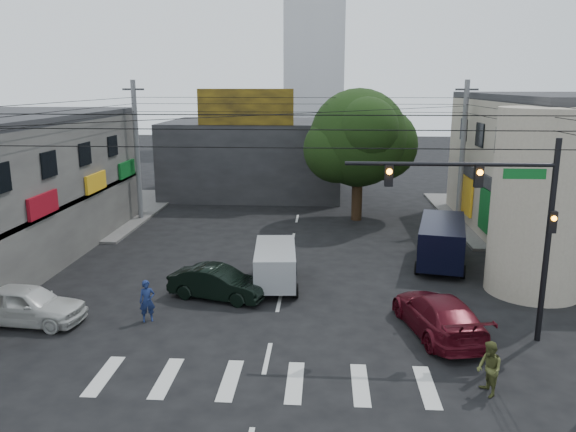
# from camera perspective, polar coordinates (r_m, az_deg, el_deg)

# --- Properties ---
(ground) EXTENTS (160.00, 160.00, 0.00)m
(ground) POSITION_cam_1_polar(r_m,az_deg,el_deg) (22.02, -1.31, -10.65)
(ground) COLOR black
(ground) RESTS_ON ground
(sidewalk_far_left) EXTENTS (16.00, 16.00, 0.15)m
(sidewalk_far_left) POSITION_cam_1_polar(r_m,az_deg,el_deg) (43.81, -23.22, 0.51)
(sidewalk_far_left) COLOR #514F4C
(sidewalk_far_left) RESTS_ON ground
(sidewalk_far_right) EXTENTS (16.00, 16.00, 0.15)m
(sidewalk_far_right) POSITION_cam_1_polar(r_m,az_deg,el_deg) (42.29, 26.17, -0.21)
(sidewalk_far_right) COLOR #514F4C
(sidewalk_far_right) RESTS_ON ground
(corner_column) EXTENTS (4.00, 4.00, 8.00)m
(corner_column) POSITION_cam_1_polar(r_m,az_deg,el_deg) (26.21, 24.21, 1.25)
(corner_column) COLOR gray
(corner_column) RESTS_ON ground
(building_far) EXTENTS (14.00, 10.00, 6.00)m
(building_far) POSITION_cam_1_polar(r_m,az_deg,el_deg) (46.80, -3.42, 5.96)
(building_far) COLOR #232326
(building_far) RESTS_ON ground
(billboard) EXTENTS (7.00, 0.30, 2.60)m
(billboard) POSITION_cam_1_polar(r_m,az_deg,el_deg) (41.59, -4.35, 10.98)
(billboard) COLOR olive
(billboard) RESTS_ON building_far
(street_tree) EXTENTS (6.40, 6.40, 8.70)m
(street_tree) POSITION_cam_1_polar(r_m,az_deg,el_deg) (37.28, 7.18, 7.84)
(street_tree) COLOR black
(street_tree) RESTS_ON ground
(traffic_gantry) EXTENTS (7.10, 0.35, 7.20)m
(traffic_gantry) POSITION_cam_1_polar(r_m,az_deg,el_deg) (20.39, 20.82, 0.79)
(traffic_gantry) COLOR black
(traffic_gantry) RESTS_ON ground
(utility_pole_far_left) EXTENTS (0.32, 0.32, 9.20)m
(utility_pole_far_left) POSITION_cam_1_polar(r_m,az_deg,el_deg) (38.34, -15.08, 6.33)
(utility_pole_far_left) COLOR #59595B
(utility_pole_far_left) RESTS_ON ground
(utility_pole_far_right) EXTENTS (0.32, 0.32, 9.20)m
(utility_pole_far_right) POSITION_cam_1_polar(r_m,az_deg,el_deg) (37.33, 17.29, 6.01)
(utility_pole_far_right) COLOR #59595B
(utility_pole_far_right) RESTS_ON ground
(dark_sedan) EXTENTS (3.67, 4.96, 1.38)m
(dark_sedan) POSITION_cam_1_polar(r_m,az_deg,el_deg) (24.18, -7.13, -6.76)
(dark_sedan) COLOR black
(dark_sedan) RESTS_ON ground
(white_compact) EXTENTS (2.61, 4.77, 1.51)m
(white_compact) POSITION_cam_1_polar(r_m,az_deg,el_deg) (23.77, -25.02, -8.15)
(white_compact) COLOR beige
(white_compact) RESTS_ON ground
(maroon_sedan) EXTENTS (4.26, 6.02, 1.49)m
(maroon_sedan) POSITION_cam_1_polar(r_m,az_deg,el_deg) (21.46, 15.01, -9.63)
(maroon_sedan) COLOR #470A14
(maroon_sedan) RESTS_ON ground
(silver_minivan) EXTENTS (4.50, 2.41, 1.82)m
(silver_minivan) POSITION_cam_1_polar(r_m,az_deg,el_deg) (25.32, -1.31, -5.20)
(silver_minivan) COLOR #A9ACB1
(silver_minivan) RESTS_ON ground
(navy_van) EXTENTS (6.42, 4.41, 2.22)m
(navy_van) POSITION_cam_1_polar(r_m,az_deg,el_deg) (29.31, 15.33, -2.70)
(navy_van) COLOR black
(navy_van) RESTS_ON ground
(traffic_officer) EXTENTS (0.87, 0.80, 1.64)m
(traffic_officer) POSITION_cam_1_polar(r_m,az_deg,el_deg) (22.41, -14.11, -8.37)
(traffic_officer) COLOR #15224C
(traffic_officer) RESTS_ON ground
(pedestrian_olive) EXTENTS (1.04, 0.93, 1.66)m
(pedestrian_olive) POSITION_cam_1_polar(r_m,az_deg,el_deg) (17.94, 19.76, -14.41)
(pedestrian_olive) COLOR #454A22
(pedestrian_olive) RESTS_ON ground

